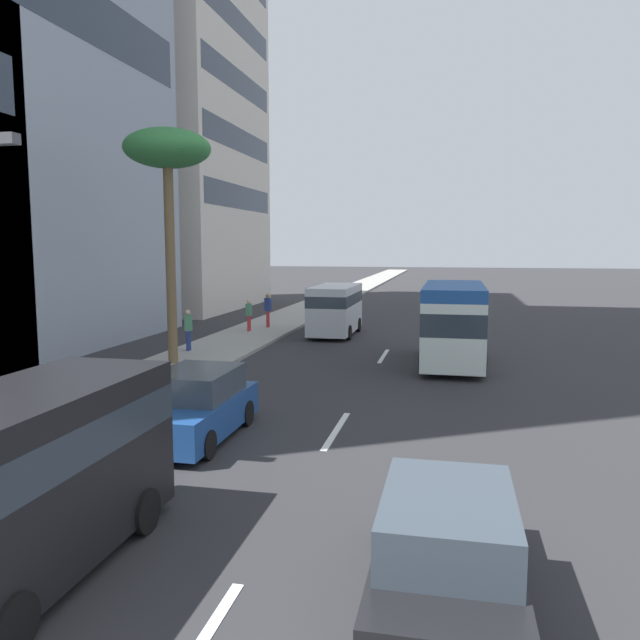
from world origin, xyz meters
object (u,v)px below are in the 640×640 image
object	(u,v)px
pedestrian_near_lamp	(188,328)
car_lead	(447,553)
car_second	(195,406)
van_fourth	(24,473)
van_third	(335,307)
minibus_fifth	(453,321)
pedestrian_by_tree	(268,308)
palm_tree	(167,156)
pedestrian_mid_block	(249,314)

from	to	relation	value
pedestrian_near_lamp	car_lead	bearing A→B (deg)	-89.25
car_second	van_fourth	bearing A→B (deg)	2.27
pedestrian_near_lamp	van_fourth	bearing A→B (deg)	-105.39
van_fourth	pedestrian_near_lamp	distance (m)	17.78
van_third	minibus_fifth	bearing A→B (deg)	40.44
pedestrian_by_tree	palm_tree	size ratio (longest dim) A/B	0.21
pedestrian_mid_block	pedestrian_by_tree	bearing A→B (deg)	170.73
pedestrian_near_lamp	palm_tree	distance (m)	7.21
car_lead	van_fourth	bearing A→B (deg)	93.84
car_second	pedestrian_near_lamp	bearing A→B (deg)	-155.26
van_third	palm_tree	xyz separation A→B (m)	(-9.54, 4.43, 6.34)
car_second	pedestrian_mid_block	world-z (taller)	pedestrian_mid_block
minibus_fifth	car_second	bearing A→B (deg)	150.87
van_third	pedestrian_by_tree	xyz separation A→B (m)	(1.13, 3.93, -0.28)
van_fourth	pedestrian_by_tree	world-z (taller)	van_fourth
minibus_fifth	pedestrian_near_lamp	world-z (taller)	minibus_fifth
car_second	minibus_fifth	bearing A→B (deg)	150.87
van_third	van_fourth	world-z (taller)	van_fourth
car_second	van_third	world-z (taller)	van_third
car_lead	car_second	size ratio (longest dim) A/B	1.03
pedestrian_mid_block	car_second	bearing A→B (deg)	22.44
car_lead	van_third	size ratio (longest dim) A/B	0.82
van_fourth	pedestrian_by_tree	xyz separation A→B (m)	(24.98, 4.12, -0.32)
car_lead	minibus_fifth	size ratio (longest dim) A/B	0.67
car_second	minibus_fifth	xyz separation A→B (m)	(10.66, -5.94, 0.92)
pedestrian_mid_block	pedestrian_by_tree	world-z (taller)	pedestrian_by_tree
car_second	palm_tree	xyz separation A→B (m)	(8.01, 4.36, 7.01)
pedestrian_mid_block	pedestrian_by_tree	size ratio (longest dim) A/B	0.90
van_fourth	pedestrian_mid_block	distance (m)	23.78
minibus_fifth	van_fourth	bearing A→B (deg)	161.46
minibus_fifth	pedestrian_by_tree	world-z (taller)	minibus_fifth
van_fourth	pedestrian_near_lamp	world-z (taller)	van_fourth
car_second	van_fourth	world-z (taller)	van_fourth
car_second	pedestrian_mid_block	distance (m)	17.58
minibus_fifth	pedestrian_mid_block	xyz separation A→B (m)	(6.36, 10.32, -0.64)
car_second	pedestrian_mid_block	size ratio (longest dim) A/B	2.55
car_lead	pedestrian_near_lamp	size ratio (longest dim) A/B	2.48
pedestrian_near_lamp	pedestrian_by_tree	bearing A→B (deg)	50.09
car_second	palm_tree	world-z (taller)	palm_tree
pedestrian_near_lamp	palm_tree	world-z (taller)	palm_tree
car_second	van_third	distance (m)	17.56
car_second	van_third	size ratio (longest dim) A/B	0.80
pedestrian_near_lamp	pedestrian_mid_block	xyz separation A→B (m)	(6.32, -0.55, -0.06)
pedestrian_by_tree	van_fourth	bearing A→B (deg)	113.39
car_second	van_third	bearing A→B (deg)	179.78
car_lead	car_second	xyz separation A→B (m)	(5.93, 5.90, 0.02)
minibus_fifth	car_lead	bearing A→B (deg)	179.87
car_second	car_lead	bearing A→B (deg)	44.88
pedestrian_by_tree	pedestrian_near_lamp	bearing A→B (deg)	96.46
car_second	minibus_fifth	distance (m)	12.23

